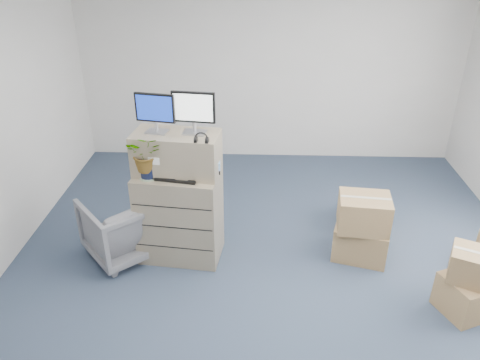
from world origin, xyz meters
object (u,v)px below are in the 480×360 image
office_chair (122,224)px  filing_cabinet_lower (180,216)px  monitor_left (155,111)px  water_bottle (188,164)px  potted_plant (147,158)px  keyboard (176,177)px  monitor_right (193,110)px

office_chair → filing_cabinet_lower: bearing=139.6°
office_chair → monitor_left: bearing=148.4°
filing_cabinet_lower → water_bottle: 0.67m
monitor_left → potted_plant: (-0.09, -0.16, -0.46)m
monitor_left → keyboard: (0.20, -0.17, -0.68)m
keyboard → water_bottle: bearing=49.4°
water_bottle → potted_plant: potted_plant is taller
filing_cabinet_lower → monitor_left: bearing=165.9°
filing_cabinet_lower → office_chair: (-0.68, -0.01, -0.13)m
monitor_left → keyboard: size_ratio=0.87×
filing_cabinet_lower → water_bottle: bearing=4.7°
water_bottle → office_chair: size_ratio=0.31×
keyboard → potted_plant: 0.36m
monitor_left → monitor_right: 0.40m
filing_cabinet_lower → monitor_left: monitor_left is taller
monitor_left → potted_plant: monitor_left is taller
filing_cabinet_lower → monitor_right: (0.21, 0.06, 1.24)m
office_chair → monitor_right: bearing=143.3°
monitor_right → water_bottle: monitor_right is taller
monitor_left → keyboard: monitor_left is taller
potted_plant → office_chair: 0.98m
water_bottle → potted_plant: 0.43m
monitor_left → office_chair: (-0.48, -0.08, -1.35)m
keyboard → monitor_right: bearing=48.9°
water_bottle → office_chair: bearing=-179.8°
filing_cabinet_lower → monitor_right: monitor_right is taller
potted_plant → monitor_right: bearing=17.0°
keyboard → water_bottle: water_bottle is taller
monitor_left → monitor_right: monitor_right is taller
filing_cabinet_lower → potted_plant: bearing=-155.8°
monitor_left → office_chair: monitor_left is taller
keyboard → water_bottle: size_ratio=1.96×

